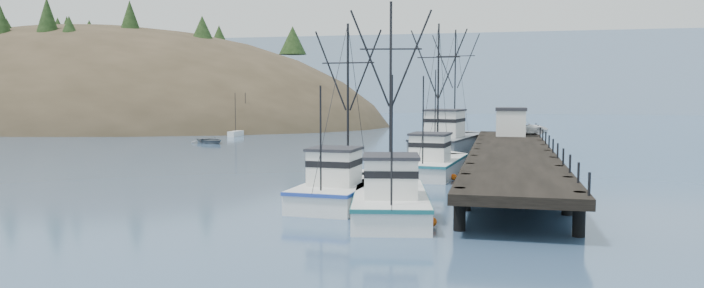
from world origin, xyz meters
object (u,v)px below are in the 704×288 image
trawler_mid (343,188)px  pickup_truck (524,128)px  trawler_far (434,164)px  pier_shed (511,122)px  pier (511,154)px  work_vessel (450,141)px  trawler_near (390,199)px  motorboat (210,143)px

trawler_mid → pickup_truck: trawler_mid is taller
trawler_far → pier_shed: 16.85m
pier → work_vessel: size_ratio=2.78×
pier → trawler_mid: 17.03m
trawler_near → work_vessel: work_vessel is taller
trawler_far → trawler_near: bearing=-91.9°
pier_shed → pickup_truck: 3.26m
trawler_far → work_vessel: (-0.11, 16.92, 0.41)m
pier_shed → motorboat: (-35.94, 7.12, -3.42)m
work_vessel → trawler_mid: bearing=-97.0°
trawler_far → pickup_truck: (7.27, 18.43, 1.85)m
trawler_far → pier: bearing=4.3°
trawler_near → trawler_mid: (-3.33, 3.15, -0.00)m
trawler_near → motorboat: size_ratio=2.30×
work_vessel → motorboat: 30.51m
trawler_far → trawler_mid: bearing=-105.9°
pickup_truck → motorboat: pickup_truck is taller
trawler_mid → motorboat: (-26.16, 36.27, -0.82)m
pier_shed → trawler_far: bearing=-110.8°
work_vessel → pier_shed: 6.54m
pier → trawler_far: 5.85m
trawler_near → trawler_far: trawler_far is taller
work_vessel → pickup_truck: 7.67m
trawler_mid → work_vessel: 30.73m
trawler_far → motorboat: trawler_far is taller
trawler_near → trawler_far: 16.74m
trawler_mid → pier_shed: 30.85m
pier_shed → motorboat: size_ratio=0.64×
trawler_near → pickup_truck: trawler_near is taller
motorboat → trawler_near: bearing=-104.6°
pickup_truck → trawler_far: bearing=155.0°
work_vessel → motorboat: size_ratio=3.19×
work_vessel → motorboat: bearing=169.1°
trawler_near → motorboat: 49.23m
trawler_near → work_vessel: 33.65m
trawler_mid → motorboat: bearing=125.8°
work_vessel → pier: bearing=-70.4°
pier_shed → motorboat: bearing=168.8°
pickup_truck → motorboat: 37.65m
trawler_far → pier_shed: (5.90, 15.57, 2.60)m
pier → pier_shed: bearing=89.5°
pier → trawler_near: size_ratio=3.86×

